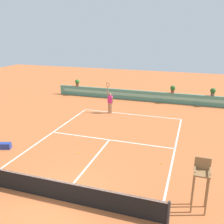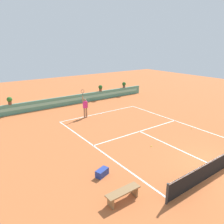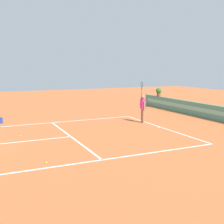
{
  "view_description": "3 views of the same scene",
  "coord_description": "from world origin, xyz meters",
  "px_view_note": "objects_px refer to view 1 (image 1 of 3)",
  "views": [
    {
      "loc": [
        4.85,
        -7.76,
        6.72
      ],
      "look_at": [
        -0.7,
        9.03,
        1.0
      ],
      "focal_mm": 40.84,
      "sensor_mm": 36.0,
      "label": 1
    },
    {
      "loc": [
        -10.6,
        -4.71,
        6.42
      ],
      "look_at": [
        -0.7,
        9.03,
        1.0
      ],
      "focal_mm": 34.66,
      "sensor_mm": 36.0,
      "label": 2
    },
    {
      "loc": [
        13.92,
        2.28,
        3.52
      ],
      "look_at": [
        -0.7,
        9.03,
        1.0
      ],
      "focal_mm": 46.46,
      "sensor_mm": 36.0,
      "label": 3
    }
  ],
  "objects_px": {
    "umpire_chair": "(201,179)",
    "gear_bag": "(5,146)",
    "potted_plant_far_left": "(77,82)",
    "tennis_player": "(110,101)",
    "tennis_ball_mid_court": "(162,163)",
    "tennis_ball_near_baseline": "(78,153)",
    "potted_plant_far_right": "(213,92)",
    "potted_plant_right": "(173,89)"
  },
  "relations": [
    {
      "from": "umpire_chair",
      "to": "potted_plant_far_left",
      "type": "height_order",
      "value": "umpire_chair"
    },
    {
      "from": "tennis_player",
      "to": "potted_plant_far_right",
      "type": "bearing_deg",
      "value": 29.86
    },
    {
      "from": "umpire_chair",
      "to": "potted_plant_right",
      "type": "distance_m",
      "value": 15.33
    },
    {
      "from": "umpire_chair",
      "to": "tennis_ball_near_baseline",
      "type": "height_order",
      "value": "umpire_chair"
    },
    {
      "from": "tennis_ball_near_baseline",
      "to": "potted_plant_far_right",
      "type": "distance_m",
      "value": 14.53
    },
    {
      "from": "umpire_chair",
      "to": "tennis_ball_mid_court",
      "type": "bearing_deg",
      "value": 120.37
    },
    {
      "from": "gear_bag",
      "to": "tennis_player",
      "type": "relative_size",
      "value": 0.27
    },
    {
      "from": "potted_plant_far_right",
      "to": "potted_plant_right",
      "type": "distance_m",
      "value": 3.55
    },
    {
      "from": "gear_bag",
      "to": "tennis_ball_mid_court",
      "type": "distance_m",
      "value": 9.15
    },
    {
      "from": "tennis_ball_near_baseline",
      "to": "potted_plant_far_left",
      "type": "bearing_deg",
      "value": 115.57
    },
    {
      "from": "tennis_player",
      "to": "potted_plant_far_left",
      "type": "xyz_separation_m",
      "value": [
        -5.26,
        4.72,
        0.36
      ]
    },
    {
      "from": "potted_plant_right",
      "to": "gear_bag",
      "type": "bearing_deg",
      "value": -122.63
    },
    {
      "from": "gear_bag",
      "to": "tennis_ball_mid_court",
      "type": "xyz_separation_m",
      "value": [
        9.09,
        1.11,
        -0.15
      ]
    },
    {
      "from": "potted_plant_far_right",
      "to": "potted_plant_right",
      "type": "relative_size",
      "value": 1.0
    },
    {
      "from": "umpire_chair",
      "to": "gear_bag",
      "type": "bearing_deg",
      "value": 169.63
    },
    {
      "from": "tennis_ball_near_baseline",
      "to": "tennis_ball_mid_court",
      "type": "relative_size",
      "value": 1.0
    },
    {
      "from": "gear_bag",
      "to": "potted_plant_far_left",
      "type": "height_order",
      "value": "potted_plant_far_left"
    },
    {
      "from": "tennis_player",
      "to": "tennis_ball_mid_court",
      "type": "relative_size",
      "value": 38.01
    },
    {
      "from": "tennis_ball_mid_court",
      "to": "potted_plant_right",
      "type": "height_order",
      "value": "potted_plant_right"
    },
    {
      "from": "gear_bag",
      "to": "tennis_ball_mid_court",
      "type": "relative_size",
      "value": 10.29
    },
    {
      "from": "gear_bag",
      "to": "potted_plant_far_right",
      "type": "bearing_deg",
      "value": 47.68
    },
    {
      "from": "tennis_ball_near_baseline",
      "to": "tennis_ball_mid_court",
      "type": "distance_m",
      "value": 4.73
    },
    {
      "from": "umpire_chair",
      "to": "gear_bag",
      "type": "relative_size",
      "value": 3.06
    },
    {
      "from": "tennis_player",
      "to": "tennis_ball_mid_court",
      "type": "xyz_separation_m",
      "value": [
        5.35,
        -7.3,
        -1.02
      ]
    },
    {
      "from": "umpire_chair",
      "to": "tennis_ball_near_baseline",
      "type": "bearing_deg",
      "value": 156.69
    },
    {
      "from": "umpire_chair",
      "to": "potted_plant_far_left",
      "type": "relative_size",
      "value": 2.96
    },
    {
      "from": "tennis_player",
      "to": "tennis_ball_near_baseline",
      "type": "distance_m",
      "value": 7.68
    },
    {
      "from": "tennis_player",
      "to": "potted_plant_far_left",
      "type": "bearing_deg",
      "value": 138.09
    },
    {
      "from": "gear_bag",
      "to": "umpire_chair",
      "type": "bearing_deg",
      "value": -10.37
    },
    {
      "from": "potted_plant_far_right",
      "to": "potted_plant_far_left",
      "type": "xyz_separation_m",
      "value": [
        -13.48,
        0.0,
        0.0
      ]
    },
    {
      "from": "tennis_player",
      "to": "gear_bag",
      "type": "bearing_deg",
      "value": -113.94
    },
    {
      "from": "umpire_chair",
      "to": "potted_plant_far_right",
      "type": "height_order",
      "value": "umpire_chair"
    },
    {
      "from": "umpire_chair",
      "to": "tennis_ball_near_baseline",
      "type": "xyz_separation_m",
      "value": [
        -6.55,
        2.82,
        -1.31
      ]
    },
    {
      "from": "tennis_player",
      "to": "tennis_ball_mid_court",
      "type": "bearing_deg",
      "value": -53.74
    },
    {
      "from": "tennis_ball_near_baseline",
      "to": "potted_plant_far_left",
      "type": "height_order",
      "value": "potted_plant_far_left"
    },
    {
      "from": "tennis_ball_near_baseline",
      "to": "potted_plant_far_left",
      "type": "distance_m",
      "value": 13.71
    },
    {
      "from": "tennis_ball_mid_court",
      "to": "potted_plant_far_right",
      "type": "height_order",
      "value": "potted_plant_far_right"
    },
    {
      "from": "potted_plant_far_right",
      "to": "tennis_player",
      "type": "bearing_deg",
      "value": -150.14
    },
    {
      "from": "tennis_ball_near_baseline",
      "to": "potted_plant_far_right",
      "type": "bearing_deg",
      "value": 58.31
    },
    {
      "from": "tennis_ball_mid_court",
      "to": "potted_plant_far_left",
      "type": "distance_m",
      "value": 16.09
    },
    {
      "from": "gear_bag",
      "to": "potted_plant_far_left",
      "type": "distance_m",
      "value": 13.28
    },
    {
      "from": "gear_bag",
      "to": "tennis_ball_mid_court",
      "type": "height_order",
      "value": "gear_bag"
    }
  ]
}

